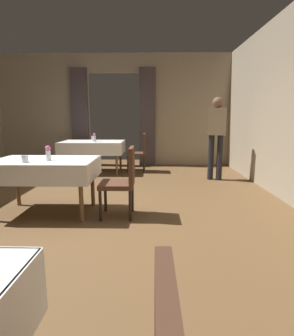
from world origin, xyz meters
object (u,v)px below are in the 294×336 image
at_px(dining_table_mid, 45,167).
at_px(glass_mid_b, 25,159).
at_px(person_waiter_by_doorway, 216,131).
at_px(dining_table_far, 93,145).
at_px(flower_vase_mid, 48,153).
at_px(chair_mid_right, 123,179).
at_px(chair_far_right, 140,151).
at_px(glass_far_b, 93,138).
at_px(flower_vase_far, 94,137).

relative_size(dining_table_mid, glass_mid_b, 14.76).
bearing_deg(person_waiter_by_doorway, dining_table_far, 164.39).
bearing_deg(flower_vase_mid, person_waiter_by_doorway, 39.84).
relative_size(dining_table_far, person_waiter_by_doorway, 0.86).
distance_m(dining_table_mid, chair_mid_right, 1.08).
xyz_separation_m(dining_table_mid, chair_far_right, (1.14, 3.02, -0.14)).
xyz_separation_m(glass_mid_b, person_waiter_by_doorway, (2.92, 2.40, 0.23)).
xyz_separation_m(flower_vase_mid, glass_far_b, (-0.13, 3.24, -0.05)).
distance_m(chair_mid_right, flower_vase_mid, 1.03).
xyz_separation_m(glass_mid_b, glass_far_b, (0.11, 3.41, 0.01)).
height_order(dining_table_far, person_waiter_by_doorway, person_waiter_by_doorway).
distance_m(glass_mid_b, flower_vase_far, 3.08).
relative_size(dining_table_far, flower_vase_mid, 7.41).
bearing_deg(chair_mid_right, flower_vase_mid, 179.86).
distance_m(flower_vase_far, person_waiter_by_doorway, 2.78).
relative_size(glass_far_b, person_waiter_by_doorway, 0.06).
relative_size(dining_table_mid, dining_table_far, 0.92).
xyz_separation_m(chair_mid_right, person_waiter_by_doorway, (1.71, 2.24, 0.51)).
xyz_separation_m(flower_vase_mid, glass_mid_b, (-0.23, -0.17, -0.06)).
bearing_deg(flower_vase_mid, chair_far_right, 71.54).
relative_size(flower_vase_mid, flower_vase_far, 0.98).
bearing_deg(glass_far_b, flower_vase_mid, -87.76).
bearing_deg(chair_mid_right, dining_table_far, 109.26).
xyz_separation_m(flower_vase_mid, flower_vase_far, (-0.01, 2.91, 0.00)).
height_order(chair_mid_right, chair_far_right, same).
distance_m(chair_far_right, glass_far_b, 1.21).
bearing_deg(flower_vase_mid, dining_table_mid, 134.63).
xyz_separation_m(dining_table_mid, glass_mid_b, (-0.14, -0.26, 0.14)).
relative_size(chair_mid_right, chair_far_right, 1.00).
bearing_deg(person_waiter_by_doorway, glass_far_b, 160.33).
distance_m(glass_mid_b, glass_far_b, 3.41).
xyz_separation_m(dining_table_far, glass_mid_b, (-0.15, -3.18, 0.14)).
relative_size(dining_table_mid, person_waiter_by_doorway, 0.79).
xyz_separation_m(dining_table_mid, dining_table_far, (0.01, 2.91, 0.00)).
relative_size(chair_far_right, person_waiter_by_doorway, 0.54).
relative_size(chair_far_right, glass_far_b, 8.35).
relative_size(dining_table_far, chair_far_right, 1.59).
relative_size(chair_mid_right, glass_mid_b, 10.06).
bearing_deg(dining_table_far, flower_vase_mid, -88.42).
bearing_deg(glass_far_b, person_waiter_by_doorway, -19.67).
xyz_separation_m(dining_table_mid, flower_vase_mid, (0.10, -0.10, 0.20)).
bearing_deg(person_waiter_by_doorway, glass_mid_b, -140.52).
relative_size(chair_mid_right, glass_far_b, 8.35).
height_order(dining_table_far, flower_vase_mid, flower_vase_mid).
xyz_separation_m(dining_table_far, chair_far_right, (1.12, 0.11, -0.14)).
bearing_deg(glass_far_b, chair_mid_right, -71.31).
xyz_separation_m(flower_vase_mid, person_waiter_by_doorway, (2.68, 2.24, 0.17)).
xyz_separation_m(chair_mid_right, glass_mid_b, (-1.21, -0.16, 0.28)).
height_order(chair_mid_right, person_waiter_by_doorway, person_waiter_by_doorway).
height_order(chair_mid_right, flower_vase_mid, flower_vase_mid).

